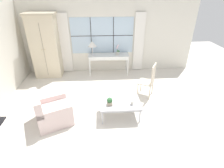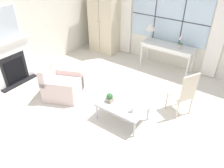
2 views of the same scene
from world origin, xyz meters
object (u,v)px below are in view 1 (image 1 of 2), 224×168
object	(u,v)px
console_table	(109,57)
potted_plant_small	(110,101)
pillar_candle	(132,103)
armoire	(45,46)
potted_orchid	(117,51)
armchair_upholstered	(52,112)
side_chair_wooden	(150,79)
coffee_table	(120,104)
table_lamp	(92,44)

from	to	relation	value
console_table	potted_plant_small	bearing A→B (deg)	-92.20
potted_plant_small	pillar_candle	distance (m)	0.58
armoire	potted_orchid	size ratio (longest dim) A/B	5.79
armoire	armchair_upholstered	size ratio (longest dim) A/B	2.10
potted_orchid	armchair_upholstered	xyz separation A→B (m)	(-1.92, -2.79, -0.64)
console_table	potted_plant_small	distance (m)	2.81
console_table	pillar_candle	bearing A→B (deg)	-80.62
potted_orchid	potted_plant_small	xyz separation A→B (m)	(-0.45, -2.77, -0.39)
potted_orchid	side_chair_wooden	size ratio (longest dim) A/B	0.37
armoire	console_table	bearing A→B (deg)	0.47
armchair_upholstered	coffee_table	world-z (taller)	armchair_upholstered
armoire	potted_orchid	xyz separation A→B (m)	(2.66, -0.01, -0.24)
table_lamp	armoire	bearing A→B (deg)	179.38
potted_plant_small	coffee_table	bearing A→B (deg)	17.37
coffee_table	side_chair_wooden	bearing A→B (deg)	42.63
armoire	table_lamp	distance (m)	1.72
coffee_table	potted_plant_small	xyz separation A→B (m)	(-0.28, -0.09, 0.15)
side_chair_wooden	pillar_candle	distance (m)	1.25
pillar_candle	coffee_table	bearing A→B (deg)	160.16
console_table	armchair_upholstered	size ratio (longest dim) A/B	1.40
console_table	table_lamp	world-z (taller)	table_lamp
armoire	pillar_candle	xyz separation A→B (m)	(2.79, -2.81, -0.68)
potted_orchid	coffee_table	xyz separation A→B (m)	(-0.17, -2.69, -0.54)
potted_plant_small	armchair_upholstered	bearing A→B (deg)	-179.28
potted_orchid	side_chair_wooden	world-z (taller)	potted_orchid
potted_orchid	coffee_table	world-z (taller)	potted_orchid
table_lamp	potted_orchid	size ratio (longest dim) A/B	1.38
console_table	armchair_upholstered	world-z (taller)	armchair_upholstered
console_table	potted_orchid	size ratio (longest dim) A/B	3.88
side_chair_wooden	potted_plant_small	bearing A→B (deg)	-141.77
armoire	potted_orchid	world-z (taller)	armoire
armchair_upholstered	pillar_candle	bearing A→B (deg)	-0.03
armoire	table_lamp	world-z (taller)	armoire
console_table	side_chair_wooden	distance (m)	2.15
table_lamp	pillar_candle	bearing A→B (deg)	-69.02
potted_orchid	potted_plant_small	bearing A→B (deg)	-99.20
console_table	side_chair_wooden	bearing A→B (deg)	-57.04
armoire	potted_plant_small	distance (m)	3.61
side_chair_wooden	coffee_table	xyz separation A→B (m)	(-1.00, -0.92, -0.22)
console_table	armchair_upholstered	bearing A→B (deg)	-119.24
coffee_table	pillar_candle	world-z (taller)	pillar_candle
potted_orchid	console_table	bearing A→B (deg)	174.89
armchair_upholstered	console_table	bearing A→B (deg)	60.76
potted_plant_small	table_lamp	bearing A→B (deg)	100.13
armoire	potted_plant_small	xyz separation A→B (m)	(2.21, -2.79, -0.63)
side_chair_wooden	coffee_table	bearing A→B (deg)	-137.37
armchair_upholstered	armoire	bearing A→B (deg)	104.74
potted_orchid	side_chair_wooden	xyz separation A→B (m)	(0.83, -1.77, -0.32)
side_chair_wooden	pillar_candle	size ratio (longest dim) A/B	8.51
console_table	armchair_upholstered	distance (m)	3.26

